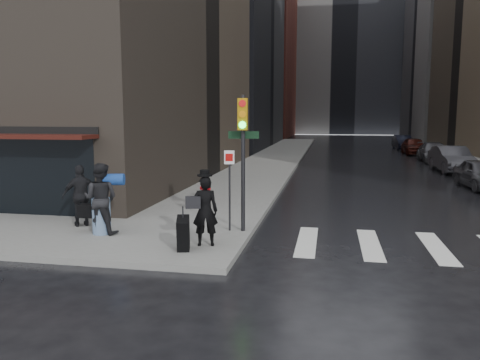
% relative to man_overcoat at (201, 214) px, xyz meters
% --- Properties ---
extents(ground, '(140.00, 140.00, 0.00)m').
position_rel_man_overcoat_xyz_m(ground, '(-1.04, 0.50, -0.93)').
color(ground, black).
rests_on(ground, ground).
extents(sidewalk_left, '(4.00, 50.00, 0.15)m').
position_rel_man_overcoat_xyz_m(sidewalk_left, '(-1.04, 27.50, -0.86)').
color(sidewalk_left, slate).
rests_on(sidewalk_left, ground).
extents(sidewalk_right, '(3.00, 50.00, 0.15)m').
position_rel_man_overcoat_xyz_m(sidewalk_right, '(12.46, 27.50, -0.86)').
color(sidewalk_right, slate).
rests_on(sidewalk_right, ground).
extents(crosswalk, '(8.50, 3.00, 0.01)m').
position_rel_man_overcoat_xyz_m(crosswalk, '(6.46, 1.50, -0.93)').
color(crosswalk, silver).
rests_on(crosswalk, ground).
extents(bldg_left_far, '(22.00, 20.00, 26.00)m').
position_rel_man_overcoat_xyz_m(bldg_left_far, '(-14.04, 62.50, 12.07)').
color(bldg_left_far, '#5F2B20').
rests_on(bldg_left_far, ground).
extents(bldg_distant, '(40.00, 12.00, 32.00)m').
position_rel_man_overcoat_xyz_m(bldg_distant, '(4.96, 78.50, 15.07)').
color(bldg_distant, slate).
rests_on(bldg_distant, ground).
extents(man_overcoat, '(0.96, 1.14, 1.88)m').
position_rel_man_overcoat_xyz_m(man_overcoat, '(0.00, 0.00, 0.00)').
color(man_overcoat, black).
rests_on(man_overcoat, ground).
extents(man_jeans, '(1.35, 0.74, 1.89)m').
position_rel_man_overcoat_xyz_m(man_jeans, '(-2.92, 0.69, 0.16)').
color(man_jeans, black).
rests_on(man_jeans, ground).
extents(man_greycoat, '(1.08, 0.93, 1.74)m').
position_rel_man_overcoat_xyz_m(man_greycoat, '(-3.89, 1.42, 0.09)').
color(man_greycoat, black).
rests_on(man_greycoat, ground).
extents(traffic_light, '(0.91, 0.47, 3.65)m').
position_rel_man_overcoat_xyz_m(traffic_light, '(0.69, 1.62, 1.57)').
color(traffic_light, black).
rests_on(traffic_light, ground).
extents(fire_hydrant, '(0.42, 0.32, 0.73)m').
position_rel_man_overcoat_xyz_m(fire_hydrant, '(-1.58, 6.29, -0.46)').
color(fire_hydrant, '#95090E').
rests_on(fire_hydrant, ground).
extents(parked_car_2, '(1.80, 4.65, 1.51)m').
position_rel_man_overcoat_xyz_m(parked_car_2, '(9.95, 18.31, -0.18)').
color(parked_car_2, '#3F3F44').
rests_on(parked_car_2, ground).
extents(parked_car_3, '(1.95, 4.65, 1.34)m').
position_rel_man_overcoat_xyz_m(parked_car_3, '(10.29, 24.63, -0.26)').
color(parked_car_3, '#47474C').
rests_on(parked_car_3, ground).
extents(parked_car_4, '(1.70, 4.22, 1.44)m').
position_rel_man_overcoat_xyz_m(parked_car_4, '(9.97, 30.95, -0.21)').
color(parked_car_4, '#3B110B').
rests_on(parked_car_4, ground).
extents(parked_car_5, '(1.61, 4.20, 1.37)m').
position_rel_man_overcoat_xyz_m(parked_car_5, '(9.96, 37.27, -0.25)').
color(parked_car_5, black).
rests_on(parked_car_5, ground).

